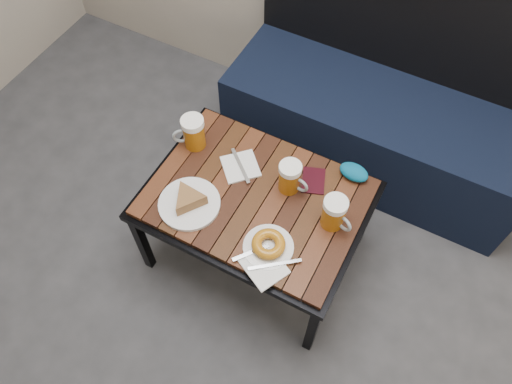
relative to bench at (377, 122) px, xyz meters
The scene contains 13 objects.
room_shell 1.94m from the bench, 90.63° to the right, with size 4.00×4.00×4.00m.
bench is the anchor object (origin of this frame).
cafe_table 0.80m from the bench, 108.76° to the right, with size 0.84×0.62×0.47m.
beer_mug_left 0.91m from the bench, 132.73° to the right, with size 0.14×0.12×0.15m.
beer_mug_centre 0.72m from the bench, 103.68° to the right, with size 0.13×0.09×0.14m.
beer_mug_right 0.77m from the bench, 86.09° to the right, with size 0.14×0.11×0.14m.
plate_pie 1.03m from the bench, 116.93° to the right, with size 0.23×0.23×0.07m.
plate_bagel 0.95m from the bench, 96.87° to the right, with size 0.22×0.21×0.05m.
napkin_left 0.78m from the bench, 119.52° to the right, with size 0.19×0.19×0.01m.
napkin_right 1.01m from the bench, 95.31° to the right, with size 0.19×0.18×0.01m.
passport_navy 0.98m from the bench, 117.37° to the right, with size 0.08×0.11×0.01m, color black.
passport_burgundy 0.62m from the bench, 98.68° to the right, with size 0.09×0.12×0.01m, color black.
knit_pouch 0.53m from the bench, 85.47° to the right, with size 0.12×0.08×0.05m, color #054A85.
Camera 1 is at (0.24, 0.13, 2.08)m, focal length 35.00 mm.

